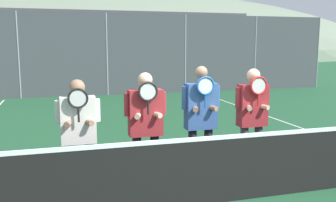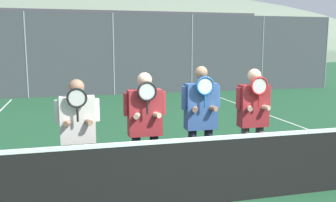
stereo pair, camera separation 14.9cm
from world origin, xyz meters
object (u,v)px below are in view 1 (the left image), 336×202
(player_center_left, at_px, (146,122))
(car_center, at_px, (181,68))
(player_leftmost, at_px, (79,129))
(car_left_of_center, at_px, (79,70))
(player_rightmost, at_px, (252,113))
(player_center_right, at_px, (201,116))

(player_center_left, height_order, car_center, player_center_left)
(player_leftmost, distance_m, car_center, 14.29)
(player_center_left, distance_m, car_left_of_center, 12.84)
(player_center_left, bearing_deg, car_center, 69.85)
(car_left_of_center, bearing_deg, car_center, 2.48)
(player_center_left, xyz_separation_m, player_rightmost, (1.79, 0.11, 0.01))
(player_leftmost, height_order, player_center_right, player_center_right)
(player_center_left, distance_m, player_rightmost, 1.80)
(player_center_left, xyz_separation_m, car_left_of_center, (-0.29, 12.83, -0.11))
(car_center, bearing_deg, player_center_right, -106.74)
(player_rightmost, bearing_deg, car_center, 76.96)
(player_center_left, relative_size, car_center, 0.39)
(player_center_right, relative_size, player_rightmost, 1.03)
(car_left_of_center, bearing_deg, player_center_left, -88.69)
(player_leftmost, xyz_separation_m, car_center, (5.75, 13.09, -0.12))
(player_leftmost, xyz_separation_m, player_center_right, (1.83, 0.07, 0.07))
(player_center_left, relative_size, player_rightmost, 0.99)
(player_center_left, xyz_separation_m, player_center_right, (0.88, 0.04, 0.03))
(player_rightmost, bearing_deg, player_leftmost, -177.01)
(player_leftmost, bearing_deg, player_center_left, 2.04)
(player_center_left, distance_m, player_center_right, 0.88)
(player_leftmost, xyz_separation_m, player_rightmost, (2.75, 0.14, 0.05))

